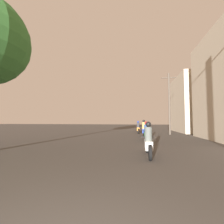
{
  "coord_description": "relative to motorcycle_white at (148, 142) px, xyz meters",
  "views": [
    {
      "loc": [
        0.68,
        -0.88,
        1.56
      ],
      "look_at": [
        -2.13,
        16.9,
        2.59
      ],
      "focal_mm": 24.0,
      "sensor_mm": 36.0,
      "label": 1
    }
  ],
  "objects": [
    {
      "name": "motorcycle_white",
      "position": [
        0.0,
        0.0,
        0.0
      ],
      "size": [
        0.6,
        2.1,
        1.52
      ],
      "rotation": [
        0.0,
        0.0,
        -0.1
      ],
      "color": "black",
      "rests_on": "ground_plane"
    },
    {
      "name": "motorcycle_green",
      "position": [
        0.26,
        5.21,
        -0.0
      ],
      "size": [
        0.6,
        2.09,
        1.49
      ],
      "rotation": [
        0.0,
        0.0,
        -0.06
      ],
      "color": "black",
      "rests_on": "ground_plane"
    },
    {
      "name": "motorcycle_blue",
      "position": [
        0.24,
        8.43,
        0.04
      ],
      "size": [
        0.6,
        1.92,
        1.64
      ],
      "rotation": [
        0.0,
        0.0,
        0.15
      ],
      "color": "black",
      "rests_on": "ground_plane"
    },
    {
      "name": "motorcycle_orange",
      "position": [
        -0.25,
        11.89,
        0.01
      ],
      "size": [
        0.6,
        2.06,
        1.52
      ],
      "rotation": [
        0.0,
        0.0,
        -0.06
      ],
      "color": "black",
      "rests_on": "ground_plane"
    },
    {
      "name": "motorcycle_black",
      "position": [
        -0.23,
        14.3,
        0.0
      ],
      "size": [
        0.6,
        1.82,
        1.51
      ],
      "rotation": [
        0.0,
        0.0,
        0.08
      ],
      "color": "black",
      "rests_on": "ground_plane"
    },
    {
      "name": "building_right_far",
      "position": [
        7.28,
        15.38,
        3.21
      ],
      "size": [
        4.37,
        7.65,
        7.63
      ],
      "color": "beige",
      "rests_on": "ground_plane"
    },
    {
      "name": "utility_pole_far",
      "position": [
        3.22,
        10.74,
        3.03
      ],
      "size": [
        1.6,
        0.2,
        6.94
      ],
      "color": "#4C4238",
      "rests_on": "ground_plane"
    }
  ]
}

